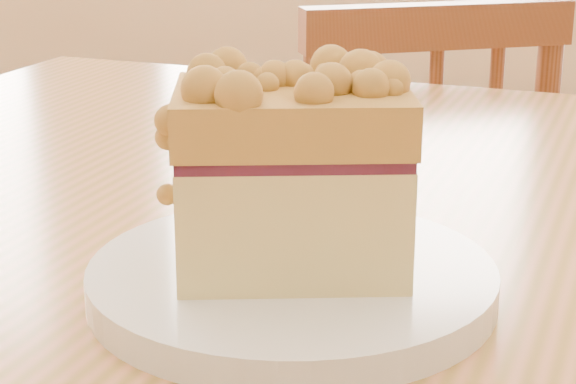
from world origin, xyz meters
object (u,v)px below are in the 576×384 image
Objects in this scene: cake_slice at (295,166)px; cafe_table_main at (551,358)px; cafe_chair_main at (390,274)px; plate at (292,282)px.

cafe_table_main is at bearing 25.96° from cake_slice.
cafe_chair_main is (0.02, 0.72, -0.24)m from cafe_table_main.
cafe_table_main is 0.76m from cafe_chair_main.
cake_slice is (-0.20, -0.80, 0.41)m from cafe_chair_main.
cafe_table_main is 11.51× the size of cake_slice.
cafe_table_main is at bearing 77.75° from cafe_chair_main.
cafe_chair_main is 3.68× the size of plate.
cafe_chair_main reaches higher than plate.
cafe_table_main is 0.25m from cake_slice.
plate is at bearing 65.29° from cafe_chair_main.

